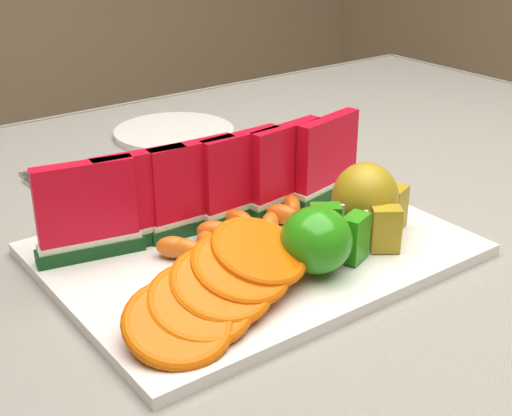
# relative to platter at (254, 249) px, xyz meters

# --- Properties ---
(table) EXTENTS (1.40, 0.90, 0.75)m
(table) POSITION_rel_platter_xyz_m (0.04, 0.06, -0.11)
(table) COLOR #462817
(table) RESTS_ON ground
(tablecloth) EXTENTS (1.53, 1.03, 0.20)m
(tablecloth) POSITION_rel_platter_xyz_m (0.04, 0.06, -0.05)
(tablecloth) COLOR gray
(tablecloth) RESTS_ON table
(platter) EXTENTS (0.40, 0.30, 0.01)m
(platter) POSITION_rel_platter_xyz_m (0.00, 0.00, 0.00)
(platter) COLOR silver
(platter) RESTS_ON tablecloth
(apple_cluster) EXTENTS (0.10, 0.08, 0.06)m
(apple_cluster) POSITION_rel_platter_xyz_m (0.02, -0.08, 0.04)
(apple_cluster) COLOR #367815
(apple_cluster) RESTS_ON platter
(pear_cluster) EXTENTS (0.09, 0.10, 0.08)m
(pear_cluster) POSITION_rel_platter_xyz_m (0.11, -0.05, 0.04)
(pear_cluster) COLOR #A7710D
(pear_cluster) RESTS_ON platter
(side_plate) EXTENTS (0.22, 0.22, 0.01)m
(side_plate) POSITION_rel_platter_xyz_m (0.13, 0.38, -0.00)
(side_plate) COLOR silver
(side_plate) RESTS_ON tablecloth
(fork) EXTENTS (0.02, 0.20, 0.00)m
(fork) POSITION_rel_platter_xyz_m (-0.11, 0.26, -0.00)
(fork) COLOR silver
(fork) RESTS_ON tablecloth
(watermelon_row) EXTENTS (0.39, 0.07, 0.10)m
(watermelon_row) POSITION_rel_platter_xyz_m (-0.00, 0.06, 0.05)
(watermelon_row) COLOR #083A12
(watermelon_row) RESTS_ON platter
(orange_fan_front) EXTENTS (0.21, 0.14, 0.06)m
(orange_fan_front) POSITION_rel_platter_xyz_m (-0.10, -0.08, 0.03)
(orange_fan_front) COLOR #EC6A00
(orange_fan_front) RESTS_ON platter
(orange_fan_back) EXTENTS (0.27, 0.09, 0.04)m
(orange_fan_back) POSITION_rel_platter_xyz_m (-0.02, 0.13, 0.03)
(orange_fan_back) COLOR #EC6A00
(orange_fan_back) RESTS_ON platter
(tangerine_segments) EXTENTS (0.19, 0.07, 0.02)m
(tangerine_segments) POSITION_rel_platter_xyz_m (-0.01, 0.02, 0.02)
(tangerine_segments) COLOR #F2460F
(tangerine_segments) RESTS_ON platter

